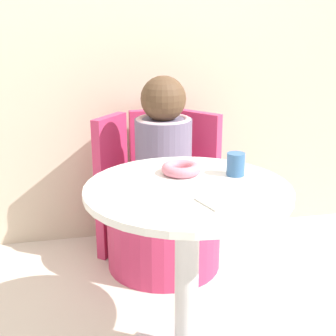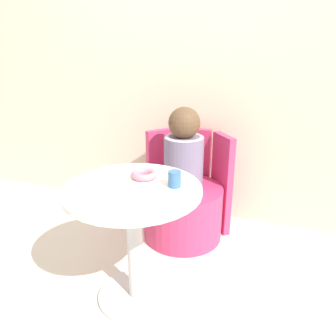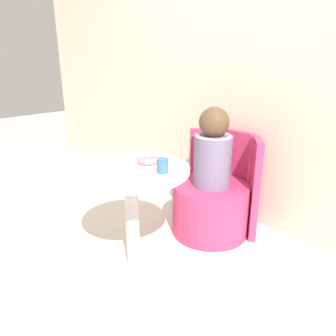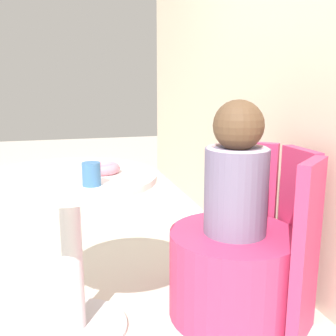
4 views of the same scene
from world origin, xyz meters
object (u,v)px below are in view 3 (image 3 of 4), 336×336
Objects in this scene: donut at (148,160)px; tub_chair at (210,209)px; round_table at (131,199)px; cup at (163,166)px; child_figure at (213,150)px.

tub_chair is at bearing 84.99° from donut.
round_table is at bearing -94.76° from tub_chair.
round_table reaches higher than tub_chair.
tub_chair is 6.96× the size of cup.
child_figure reaches higher than tub_chair.
child_figure is (0.06, 0.69, 0.18)m from round_table.
donut is at bearing 86.29° from round_table.
tub_chair is at bearing 0.00° from child_figure.
tub_chair is at bearing 102.60° from cup.
tub_chair is 0.46m from child_figure.
cup is at bearing -77.40° from child_figure.
child_figure is 4.03× the size of donut.
donut reaches higher than tub_chair.
round_table is 8.54× the size of cup.
cup is at bearing 21.76° from round_table.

